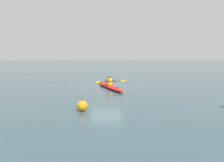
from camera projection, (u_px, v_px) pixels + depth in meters
name	position (u px, v px, depth m)	size (l,w,h in m)	color
ground_plane	(106.00, 86.00, 17.34)	(160.00, 160.00, 0.00)	#334C56
kayak	(109.00, 86.00, 16.37)	(1.64, 5.22, 0.28)	red
kayaker	(110.00, 81.00, 16.25)	(2.36, 0.65, 0.70)	yellow
mooring_buoy_white_far	(82.00, 106.00, 9.74)	(0.50, 0.50, 0.54)	orange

